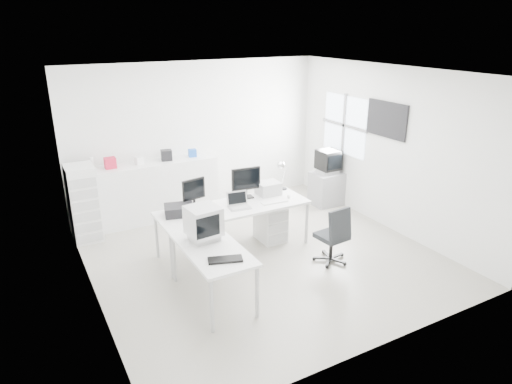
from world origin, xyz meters
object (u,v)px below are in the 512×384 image
lcd_monitor_large (246,183)px  office_chair (332,233)px  drawer_pedestal (270,223)px  filing_cabinet (84,203)px  main_desk (234,228)px  lcd_monitor_small (194,193)px  side_desk (213,273)px  laser_printer (268,188)px  sideboard (158,190)px  tv_cabinet (327,188)px  inkjet_printer (179,210)px  laptop (239,202)px  crt_tv (328,162)px  crt_monitor (204,225)px

lcd_monitor_large → office_chair: (0.78, -1.29, -0.54)m
drawer_pedestal → filing_cabinet: (-2.69, 1.52, 0.34)m
main_desk → lcd_monitor_small: 0.86m
side_desk → laser_printer: (1.60, 1.32, 0.48)m
drawer_pedestal → sideboard: bearing=126.6°
laser_printer → tv_cabinet: (1.76, 0.68, -0.53)m
inkjet_printer → sideboard: sideboard is taller
side_desk → lcd_monitor_large: size_ratio=2.77×
drawer_pedestal → inkjet_printer: inkjet_printer is taller
lcd_monitor_small → laptop: lcd_monitor_small is taller
drawer_pedestal → filing_cabinet: 3.10m
crt_tv → inkjet_printer: bearing=-166.5°
main_desk → inkjet_printer: inkjet_printer is taller
drawer_pedestal → crt_tv: crt_tv is taller
filing_cabinet → side_desk: bearing=-66.9°
lcd_monitor_large → sideboard: bearing=126.7°
crt_monitor → tv_cabinet: size_ratio=0.65×
filing_cabinet → lcd_monitor_large: bearing=-29.4°
sideboard → laptop: bearing=-70.6°
lcd_monitor_small → main_desk: bearing=-35.5°
side_desk → office_chair: 1.98m
tv_cabinet → sideboard: 3.30m
lcd_monitor_small → lcd_monitor_large: (0.90, 0.00, 0.01)m
drawer_pedestal → lcd_monitor_large: size_ratio=1.19×
laser_printer → crt_monitor: crt_monitor is taller
inkjet_printer → laser_printer: bearing=18.9°
side_desk → lcd_monitor_large: lcd_monitor_large is taller
lcd_monitor_small → crt_monitor: size_ratio=1.13×
office_chair → drawer_pedestal: bearing=106.1°
main_desk → drawer_pedestal: (0.70, 0.05, -0.08)m
main_desk → laser_printer: (0.75, 0.22, 0.48)m
laptop → filing_cabinet: 2.64m
laptop → sideboard: bearing=116.8°
drawer_pedestal → crt_monitor: size_ratio=1.41×
main_desk → laser_printer: size_ratio=6.60×
laptop → crt_monitor: bearing=-132.8°
lcd_monitor_large → tv_cabinet: 2.36m
laptop → filing_cabinet: filing_cabinet is taller
tv_cabinet → sideboard: sideboard is taller
main_desk → lcd_monitor_large: size_ratio=4.74×
drawer_pedestal → crt_tv: bearing=25.2°
inkjet_printer → laptop: 0.92m
crt_tv → filing_cabinet: size_ratio=0.39×
lcd_monitor_large → sideboard: lcd_monitor_large is taller
side_desk → sideboard: sideboard is taller
main_desk → crt_monitor: size_ratio=5.62×
lcd_monitor_large → crt_tv: bearing=21.9°
lcd_monitor_small → laptop: bearing=-41.3°
drawer_pedestal → filing_cabinet: bearing=150.5°
drawer_pedestal → laptop: (-0.65, -0.15, 0.55)m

